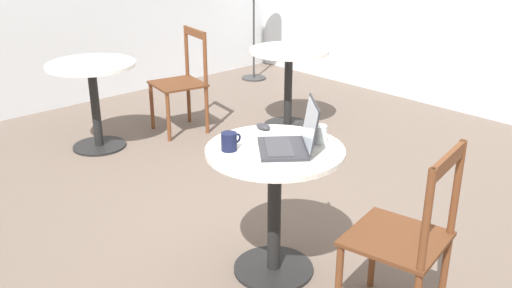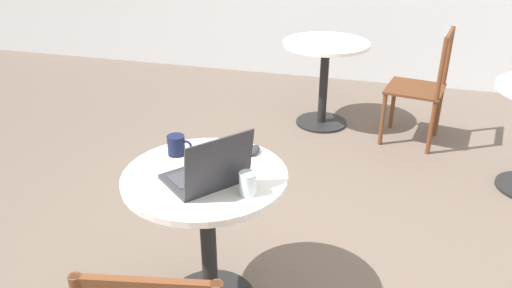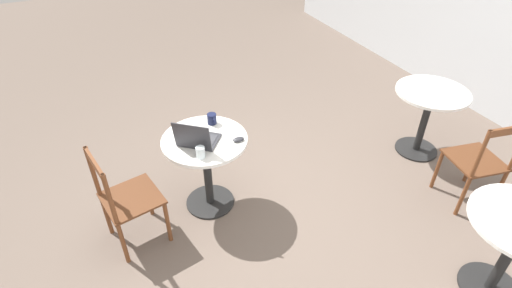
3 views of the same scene
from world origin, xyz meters
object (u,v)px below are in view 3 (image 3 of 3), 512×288
(cafe_table_near, at_px, (206,157))
(laptop, at_px, (197,139))
(chair_near_front, at_px, (126,200))
(drinking_glass, at_px, (201,153))
(chair_far_right, at_px, (479,162))
(mouse, at_px, (239,139))
(mug, at_px, (212,119))
(cafe_table_far, at_px, (428,108))

(cafe_table_near, distance_m, laptop, 0.27)
(chair_near_front, relative_size, drinking_glass, 9.60)
(chair_far_right, distance_m, mouse, 2.19)
(chair_near_front, distance_m, mouse, 1.04)
(mouse, height_order, drinking_glass, drinking_glass)
(mouse, distance_m, mug, 0.37)
(cafe_table_near, xyz_separation_m, mug, (-0.19, 0.14, 0.25))
(cafe_table_near, xyz_separation_m, laptop, (0.05, -0.07, 0.25))
(cafe_table_near, bearing_deg, chair_far_right, 65.80)
(laptop, distance_m, mug, 0.32)
(laptop, xyz_separation_m, drinking_glass, (0.19, -0.03, -0.00))
(chair_far_right, height_order, mug, chair_far_right)
(cafe_table_far, bearing_deg, laptop, -93.49)
(mug, distance_m, drinking_glass, 0.49)
(laptop, bearing_deg, cafe_table_near, 121.24)
(laptop, distance_m, mouse, 0.35)
(chair_near_front, xyz_separation_m, mouse, (0.01, 0.99, 0.30))
(drinking_glass, bearing_deg, laptop, 169.72)
(chair_far_right, bearing_deg, cafe_table_far, 169.16)
(cafe_table_far, bearing_deg, cafe_table_near, -94.68)
(chair_near_front, bearing_deg, mouse, 89.43)
(cafe_table_far, height_order, drinking_glass, drinking_glass)
(chair_near_front, distance_m, drinking_glass, 0.72)
(chair_near_front, height_order, drinking_glass, chair_near_front)
(laptop, xyz_separation_m, mouse, (0.11, 0.33, -0.04))
(cafe_table_far, distance_m, laptop, 2.49)
(cafe_table_near, relative_size, chair_near_front, 0.80)
(chair_near_front, bearing_deg, mug, 110.93)
(drinking_glass, bearing_deg, mouse, 102.37)
(cafe_table_near, height_order, chair_near_front, chair_near_front)
(cafe_table_near, xyz_separation_m, cafe_table_far, (0.20, 2.40, 0.00))
(cafe_table_near, xyz_separation_m, chair_near_front, (0.14, -0.74, -0.09))
(mouse, xyz_separation_m, drinking_glass, (0.08, -0.36, 0.03))
(chair_near_front, xyz_separation_m, drinking_glass, (0.09, 0.63, 0.34))
(mouse, height_order, mug, mug)
(chair_near_front, height_order, chair_far_right, same)
(chair_far_right, bearing_deg, laptop, -112.56)
(cafe_table_far, bearing_deg, chair_far_right, -10.84)
(cafe_table_near, xyz_separation_m, chair_far_right, (1.01, 2.24, -0.09))
(chair_near_front, bearing_deg, drinking_glass, 81.97)
(cafe_table_near, height_order, drinking_glass, drinking_glass)
(mug, relative_size, drinking_glass, 1.24)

